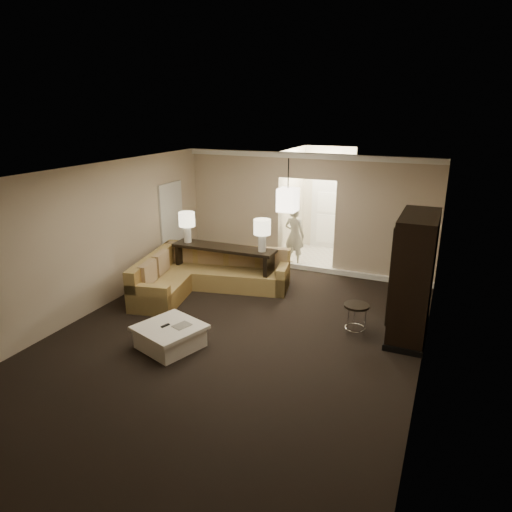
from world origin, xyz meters
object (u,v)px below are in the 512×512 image
at_px(console_table, 224,262).
at_px(drink_table, 356,313).
at_px(person, 295,232).
at_px(sectional_sofa, 203,275).
at_px(armoire, 413,279).
at_px(coffee_table, 170,336).

height_order(console_table, drink_table, console_table).
distance_m(console_table, person, 2.25).
distance_m(sectional_sofa, armoire, 4.33).
bearing_deg(coffee_table, drink_table, 32.43).
height_order(sectional_sofa, person, person).
bearing_deg(coffee_table, armoire, 29.80).
height_order(drink_table, person, person).
relative_size(coffee_table, console_table, 0.52).
relative_size(console_table, person, 1.43).
xyz_separation_m(armoire, person, (-3.06, 2.83, -0.21)).
relative_size(sectional_sofa, drink_table, 5.54).
bearing_deg(person, sectional_sofa, 74.18).
height_order(armoire, drink_table, armoire).
bearing_deg(drink_table, console_table, 160.50).
height_order(sectional_sofa, drink_table, sectional_sofa).
bearing_deg(armoire, coffee_table, -150.20).
relative_size(coffee_table, person, 0.74).
bearing_deg(person, armoire, 147.31).
distance_m(armoire, person, 4.17).
relative_size(console_table, drink_table, 4.29).
xyz_separation_m(sectional_sofa, person, (1.20, 2.48, 0.47)).
bearing_deg(console_table, drink_table, -20.93).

